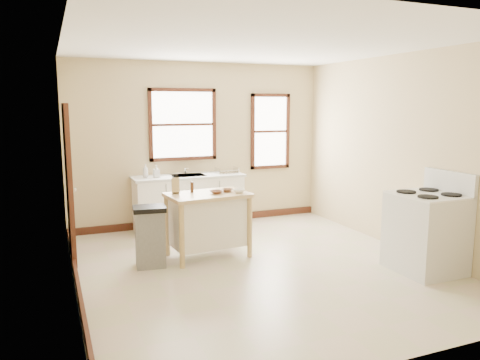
% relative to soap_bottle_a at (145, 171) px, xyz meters
% --- Properties ---
extents(floor, '(5.00, 5.00, 0.00)m').
position_rel_soap_bottle_a_xyz_m(floor, '(1.02, -2.19, -1.03)').
color(floor, beige).
rests_on(floor, ground).
extents(ceiling, '(5.00, 5.00, 0.00)m').
position_rel_soap_bottle_a_xyz_m(ceiling, '(1.02, -2.19, 1.77)').
color(ceiling, white).
rests_on(ceiling, ground).
extents(wall_back, '(4.50, 0.04, 2.80)m').
position_rel_soap_bottle_a_xyz_m(wall_back, '(1.02, 0.31, 0.37)').
color(wall_back, tan).
rests_on(wall_back, ground).
extents(wall_left, '(0.04, 5.00, 2.80)m').
position_rel_soap_bottle_a_xyz_m(wall_left, '(-1.23, -2.19, 0.37)').
color(wall_left, tan).
rests_on(wall_left, ground).
extents(wall_right, '(0.04, 5.00, 2.80)m').
position_rel_soap_bottle_a_xyz_m(wall_right, '(3.27, -2.19, 0.37)').
color(wall_right, tan).
rests_on(wall_right, ground).
extents(window_main, '(1.17, 0.06, 1.22)m').
position_rel_soap_bottle_a_xyz_m(window_main, '(0.72, 0.29, 0.72)').
color(window_main, '#3A200F').
rests_on(window_main, wall_back).
extents(window_side, '(0.77, 0.06, 1.37)m').
position_rel_soap_bottle_a_xyz_m(window_side, '(2.37, 0.29, 0.57)').
color(window_side, '#3A200F').
rests_on(window_side, wall_back).
extents(door_left, '(0.06, 0.90, 2.10)m').
position_rel_soap_bottle_a_xyz_m(door_left, '(-1.19, -0.89, 0.02)').
color(door_left, '#3A200F').
rests_on(door_left, ground).
extents(baseboard_back, '(4.50, 0.04, 0.12)m').
position_rel_soap_bottle_a_xyz_m(baseboard_back, '(1.02, 0.28, -0.97)').
color(baseboard_back, '#3A200F').
rests_on(baseboard_back, ground).
extents(baseboard_left, '(0.04, 5.00, 0.12)m').
position_rel_soap_bottle_a_xyz_m(baseboard_left, '(-1.20, -2.19, -0.97)').
color(baseboard_left, '#3A200F').
rests_on(baseboard_left, ground).
extents(sink_counter, '(1.86, 0.62, 0.92)m').
position_rel_soap_bottle_a_xyz_m(sink_counter, '(0.72, 0.01, -0.57)').
color(sink_counter, white).
rests_on(sink_counter, ground).
extents(faucet, '(0.03, 0.03, 0.22)m').
position_rel_soap_bottle_a_xyz_m(faucet, '(0.72, 0.19, 0.00)').
color(faucet, silver).
rests_on(faucet, sink_counter).
extents(soap_bottle_a, '(0.10, 0.10, 0.22)m').
position_rel_soap_bottle_a_xyz_m(soap_bottle_a, '(0.00, 0.00, 0.00)').
color(soap_bottle_a, '#B2B2B2').
rests_on(soap_bottle_a, sink_counter).
extents(soap_bottle_b, '(0.09, 0.10, 0.20)m').
position_rel_soap_bottle_a_xyz_m(soap_bottle_b, '(0.17, -0.03, -0.01)').
color(soap_bottle_b, '#B2B2B2').
rests_on(soap_bottle_b, sink_counter).
extents(dish_rack, '(0.42, 0.36, 0.09)m').
position_rel_soap_bottle_a_xyz_m(dish_rack, '(1.38, -0.05, -0.06)').
color(dish_rack, silver).
rests_on(dish_rack, sink_counter).
extents(kitchen_island, '(1.14, 0.78, 0.89)m').
position_rel_soap_bottle_a_xyz_m(kitchen_island, '(0.55, -1.51, -0.59)').
color(kitchen_island, tan).
rests_on(kitchen_island, ground).
extents(knife_block, '(0.12, 0.12, 0.20)m').
position_rel_soap_bottle_a_xyz_m(knife_block, '(0.15, -1.34, -0.04)').
color(knife_block, '#DDB874').
rests_on(knife_block, kitchen_island).
extents(pepper_grinder, '(0.06, 0.06, 0.15)m').
position_rel_soap_bottle_a_xyz_m(pepper_grinder, '(0.37, -1.37, -0.07)').
color(pepper_grinder, '#3D2110').
rests_on(pepper_grinder, kitchen_island).
extents(bowl_a, '(0.21, 0.21, 0.04)m').
position_rel_soap_bottle_a_xyz_m(bowl_a, '(0.66, -1.57, -0.12)').
color(bowl_a, brown).
rests_on(bowl_a, kitchen_island).
extents(bowl_b, '(0.22, 0.22, 0.04)m').
position_rel_soap_bottle_a_xyz_m(bowl_b, '(0.84, -1.50, -0.12)').
color(bowl_b, brown).
rests_on(bowl_b, kitchen_island).
extents(bowl_c, '(0.20, 0.20, 0.05)m').
position_rel_soap_bottle_a_xyz_m(bowl_c, '(0.96, -1.64, -0.12)').
color(bowl_c, white).
rests_on(bowl_c, kitchen_island).
extents(trash_bin, '(0.44, 0.39, 0.79)m').
position_rel_soap_bottle_a_xyz_m(trash_bin, '(-0.28, -1.62, -0.63)').
color(trash_bin, slate).
rests_on(trash_bin, ground).
extents(gas_stove, '(0.79, 0.81, 1.26)m').
position_rel_soap_bottle_a_xyz_m(gas_stove, '(2.89, -3.11, -0.40)').
color(gas_stove, silver).
rests_on(gas_stove, ground).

